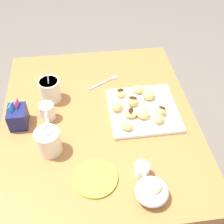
{
  "coord_description": "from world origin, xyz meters",
  "views": [
    {
      "loc": [
        -0.81,
        0.05,
        1.58
      ],
      "look_at": [
        0.0,
        -0.06,
        0.74
      ],
      "focal_mm": 45.55,
      "sensor_mm": 36.0,
      "label": 1
    }
  ],
  "objects_px": {
    "beignet_8": "(159,118)",
    "cream_pitcher_white": "(47,111)",
    "beignet_9": "(127,125)",
    "beignet_2": "(148,95)",
    "ice_cream_bowl": "(152,191)",
    "coffee_mug_cream_left": "(48,140)",
    "beignet_4": "(138,89)",
    "sugar_caddy": "(18,117)",
    "dining_table": "(100,138)",
    "beignet_3": "(120,93)",
    "coffee_mug_cream_right": "(50,89)",
    "beignet_6": "(161,111)",
    "saucer_lime_left": "(95,178)",
    "beignet_1": "(143,114)",
    "beignet_0": "(131,113)",
    "beignet_7": "(117,107)",
    "pastry_plate_square": "(143,110)",
    "chocolate_sauce_pitcher": "(142,170)",
    "beignet_5": "(132,101)"
  },
  "relations": [
    {
      "from": "beignet_0",
      "to": "beignet_4",
      "type": "xyz_separation_m",
      "value": [
        0.14,
        -0.06,
        0.0
      ]
    },
    {
      "from": "coffee_mug_cream_right",
      "to": "ice_cream_bowl",
      "type": "xyz_separation_m",
      "value": [
        -0.52,
        -0.33,
        -0.02
      ]
    },
    {
      "from": "beignet_2",
      "to": "beignet_9",
      "type": "relative_size",
      "value": 1.01
    },
    {
      "from": "beignet_4",
      "to": "cream_pitcher_white",
      "type": "bearing_deg",
      "value": 103.07
    },
    {
      "from": "ice_cream_bowl",
      "to": "beignet_4",
      "type": "relative_size",
      "value": 2.06
    },
    {
      "from": "beignet_2",
      "to": "beignet_8",
      "type": "distance_m",
      "value": 0.14
    },
    {
      "from": "saucer_lime_left",
      "to": "beignet_9",
      "type": "relative_size",
      "value": 2.81
    },
    {
      "from": "cream_pitcher_white",
      "to": "beignet_2",
      "type": "relative_size",
      "value": 1.88
    },
    {
      "from": "coffee_mug_cream_left",
      "to": "saucer_lime_left",
      "type": "relative_size",
      "value": 0.97
    },
    {
      "from": "coffee_mug_cream_right",
      "to": "ice_cream_bowl",
      "type": "relative_size",
      "value": 1.38
    },
    {
      "from": "beignet_0",
      "to": "beignet_6",
      "type": "relative_size",
      "value": 1.26
    },
    {
      "from": "sugar_caddy",
      "to": "beignet_2",
      "type": "height_order",
      "value": "sugar_caddy"
    },
    {
      "from": "coffee_mug_cream_left",
      "to": "beignet_2",
      "type": "xyz_separation_m",
      "value": [
        0.21,
        -0.42,
        -0.02
      ]
    },
    {
      "from": "beignet_2",
      "to": "beignet_7",
      "type": "distance_m",
      "value": 0.16
    },
    {
      "from": "cream_pitcher_white",
      "to": "beignet_4",
      "type": "relative_size",
      "value": 1.96
    },
    {
      "from": "ice_cream_bowl",
      "to": "beignet_0",
      "type": "distance_m",
      "value": 0.35
    },
    {
      "from": "coffee_mug_cream_right",
      "to": "beignet_6",
      "type": "bearing_deg",
      "value": -111.13
    },
    {
      "from": "beignet_7",
      "to": "sugar_caddy",
      "type": "bearing_deg",
      "value": 91.55
    },
    {
      "from": "sugar_caddy",
      "to": "saucer_lime_left",
      "type": "bearing_deg",
      "value": -136.55
    },
    {
      "from": "beignet_8",
      "to": "beignet_9",
      "type": "height_order",
      "value": "beignet_8"
    },
    {
      "from": "pastry_plate_square",
      "to": "saucer_lime_left",
      "type": "height_order",
      "value": "pastry_plate_square"
    },
    {
      "from": "beignet_3",
      "to": "beignet_4",
      "type": "relative_size",
      "value": 0.94
    },
    {
      "from": "ice_cream_bowl",
      "to": "beignet_2",
      "type": "height_order",
      "value": "ice_cream_bowl"
    },
    {
      "from": "cream_pitcher_white",
      "to": "sugar_caddy",
      "type": "xyz_separation_m",
      "value": [
        -0.02,
        0.11,
        0.0
      ]
    },
    {
      "from": "sugar_caddy",
      "to": "beignet_5",
      "type": "distance_m",
      "value": 0.47
    },
    {
      "from": "beignet_6",
      "to": "beignet_7",
      "type": "height_order",
      "value": "beignet_7"
    },
    {
      "from": "saucer_lime_left",
      "to": "sugar_caddy",
      "type": "bearing_deg",
      "value": 43.45
    },
    {
      "from": "coffee_mug_cream_right",
      "to": "beignet_3",
      "type": "relative_size",
      "value": 3.04
    },
    {
      "from": "beignet_0",
      "to": "beignet_9",
      "type": "distance_m",
      "value": 0.07
    },
    {
      "from": "coffee_mug_cream_left",
      "to": "cream_pitcher_white",
      "type": "xyz_separation_m",
      "value": [
        0.17,
        0.01,
        -0.01
      ]
    },
    {
      "from": "ice_cream_bowl",
      "to": "beignet_2",
      "type": "bearing_deg",
      "value": -11.32
    },
    {
      "from": "pastry_plate_square",
      "to": "beignet_3",
      "type": "relative_size",
      "value": 5.69
    },
    {
      "from": "chocolate_sauce_pitcher",
      "to": "beignet_3",
      "type": "height_order",
      "value": "chocolate_sauce_pitcher"
    },
    {
      "from": "beignet_5",
      "to": "beignet_9",
      "type": "height_order",
      "value": "beignet_5"
    },
    {
      "from": "cream_pitcher_white",
      "to": "ice_cream_bowl",
      "type": "xyz_separation_m",
      "value": [
        -0.4,
        -0.34,
        -0.0
      ]
    },
    {
      "from": "beignet_1",
      "to": "sugar_caddy",
      "type": "bearing_deg",
      "value": 85.28
    },
    {
      "from": "dining_table",
      "to": "beignet_3",
      "type": "height_order",
      "value": "beignet_3"
    },
    {
      "from": "pastry_plate_square",
      "to": "chocolate_sauce_pitcher",
      "type": "distance_m",
      "value": 0.31
    },
    {
      "from": "coffee_mug_cream_left",
      "to": "beignet_2",
      "type": "height_order",
      "value": "coffee_mug_cream_left"
    },
    {
      "from": "beignet_6",
      "to": "beignet_8",
      "type": "bearing_deg",
      "value": 151.07
    },
    {
      "from": "sugar_caddy",
      "to": "saucer_lime_left",
      "type": "xyz_separation_m",
      "value": [
        -0.3,
        -0.28,
        -0.04
      ]
    },
    {
      "from": "beignet_8",
      "to": "cream_pitcher_white",
      "type": "bearing_deg",
      "value": 78.15
    },
    {
      "from": "beignet_4",
      "to": "beignet_6",
      "type": "distance_m",
      "value": 0.16
    },
    {
      "from": "coffee_mug_cream_right",
      "to": "chocolate_sauce_pitcher",
      "type": "bearing_deg",
      "value": -144.2
    },
    {
      "from": "pastry_plate_square",
      "to": "beignet_0",
      "type": "distance_m",
      "value": 0.07
    },
    {
      "from": "dining_table",
      "to": "beignet_6",
      "type": "relative_size",
      "value": 22.55
    },
    {
      "from": "coffee_mug_cream_right",
      "to": "dining_table",
      "type": "bearing_deg",
      "value": -126.7
    },
    {
      "from": "sugar_caddy",
      "to": "beignet_4",
      "type": "bearing_deg",
      "value": -77.96
    },
    {
      "from": "chocolate_sauce_pitcher",
      "to": "beignet_1",
      "type": "height_order",
      "value": "chocolate_sauce_pitcher"
    },
    {
      "from": "beignet_1",
      "to": "beignet_2",
      "type": "distance_m",
      "value": 0.12
    }
  ]
}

